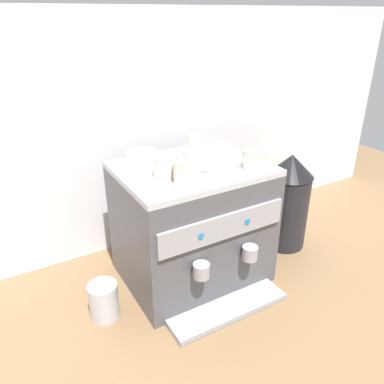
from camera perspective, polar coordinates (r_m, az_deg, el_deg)
name	(u,v)px	position (r m, az deg, el deg)	size (l,w,h in m)	color
ground_plane	(192,273)	(1.58, 0.00, -12.06)	(4.00, 4.00, 0.00)	brown
tiled_backsplash_wall	(150,134)	(1.64, -6.35, 8.72)	(2.80, 0.03, 0.99)	silver
espresso_machine	(193,224)	(1.45, 0.09, -4.83)	(0.53, 0.51, 0.47)	#4C4C51
ceramic_cup_0	(193,162)	(1.27, 0.08, 4.50)	(0.09, 0.08, 0.07)	beige
ceramic_cup_1	(166,167)	(1.24, -3.93, 3.80)	(0.11, 0.07, 0.07)	beige
ceramic_cup_2	(185,171)	(1.20, -1.03, 3.12)	(0.10, 0.08, 0.08)	beige
ceramic_cup_3	(204,154)	(1.37, 1.89, 5.74)	(0.07, 0.10, 0.06)	beige
ceramic_cup_4	(197,143)	(1.46, 0.77, 7.33)	(0.10, 0.08, 0.08)	beige
ceramic_cup_5	(254,159)	(1.32, 9.28, 4.86)	(0.07, 0.11, 0.07)	beige
ceramic_bowl_0	(221,150)	(1.46, 4.38, 6.39)	(0.11, 0.11, 0.04)	white
ceramic_bowl_1	(142,157)	(1.38, -7.55, 5.21)	(0.11, 0.11, 0.04)	white
coffee_grinder	(287,200)	(1.71, 14.15, -1.23)	(0.20, 0.20, 0.43)	black
milk_pitcher	(104,301)	(1.39, -13.14, -15.65)	(0.10, 0.10, 0.13)	#B7B7BC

